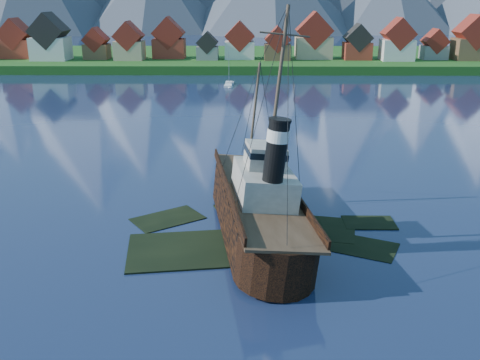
{
  "coord_description": "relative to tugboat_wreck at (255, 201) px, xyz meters",
  "views": [
    {
      "loc": [
        0.35,
        -53.18,
        25.35
      ],
      "look_at": [
        -0.28,
        6.0,
        5.0
      ],
      "focal_mm": 40.0,
      "sensor_mm": 36.0,
      "label": 1
    }
  ],
  "objects": [
    {
      "name": "shoal",
      "position": [
        0.32,
        -1.38,
        -3.62
      ],
      "size": [
        31.71,
        21.24,
        1.14
      ],
      "color": "black",
      "rests_on": "ground"
    },
    {
      "name": "ground",
      "position": [
        -1.45,
        -3.53,
        -3.27
      ],
      "size": [
        1400.0,
        1400.0,
        0.0
      ],
      "primitive_type": "plane",
      "color": "#162240",
      "rests_on": "ground"
    },
    {
      "name": "shore_bank",
      "position": [
        -1.45,
        166.47,
        -3.27
      ],
      "size": [
        600.0,
        80.0,
        3.2
      ],
      "primitive_type": "cube",
      "color": "#153F12",
      "rests_on": "ground"
    },
    {
      "name": "town",
      "position": [
        -34.57,
        148.65,
        5.71
      ],
      "size": [
        250.96,
        16.69,
        17.3
      ],
      "color": "maroon",
      "rests_on": "ground"
    },
    {
      "name": "sailboat_e",
      "position": [
        -6.14,
        104.59,
        -3.05
      ],
      "size": [
        2.81,
        9.03,
        10.33
      ],
      "rotation": [
        0.0,
        0.0,
        -0.07
      ],
      "color": "silver",
      "rests_on": "ground"
    },
    {
      "name": "seawall",
      "position": [
        -1.45,
        128.47,
        -3.27
      ],
      "size": [
        600.0,
        2.5,
        2.0
      ],
      "primitive_type": "cube",
      "color": "#3F3D38",
      "rests_on": "ground"
    },
    {
      "name": "tugboat_wreck",
      "position": [
        0.0,
        0.0,
        0.0
      ],
      "size": [
        7.66,
        33.02,
        26.17
      ],
      "rotation": [
        0.0,
        0.1,
        0.14
      ],
      "color": "black",
      "rests_on": "ground"
    }
  ]
}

